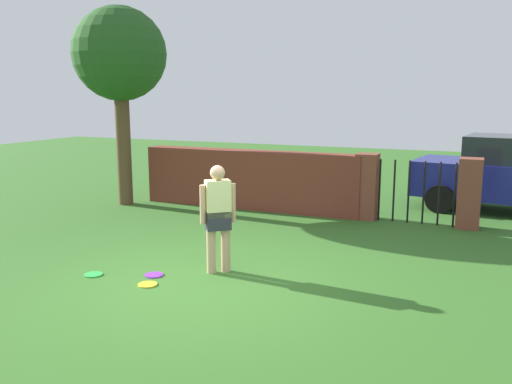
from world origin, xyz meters
name	(u,v)px	position (x,y,z in m)	size (l,w,h in m)	color
ground_plane	(202,286)	(0.00, 0.00, 0.00)	(40.00, 40.00, 0.00)	#336623
brick_wall	(250,180)	(-1.50, 4.99, 0.68)	(5.25, 0.50, 1.35)	brown
tree	(120,57)	(-4.46, 4.23, 3.48)	(2.17, 2.17, 4.63)	brown
person	(218,214)	(-0.06, 0.62, 0.90)	(0.43, 0.40, 1.62)	tan
fence_gate	(416,190)	(2.24, 4.99, 0.70)	(2.47, 0.44, 1.40)	brown
frisbee_purple	(154,275)	(-0.86, 0.09, 0.01)	(0.27, 0.27, 0.02)	purple
frisbee_green	(93,274)	(-1.70, -0.25, 0.01)	(0.27, 0.27, 0.02)	green
frisbee_yellow	(148,284)	(-0.72, -0.28, 0.01)	(0.27, 0.27, 0.02)	yellow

